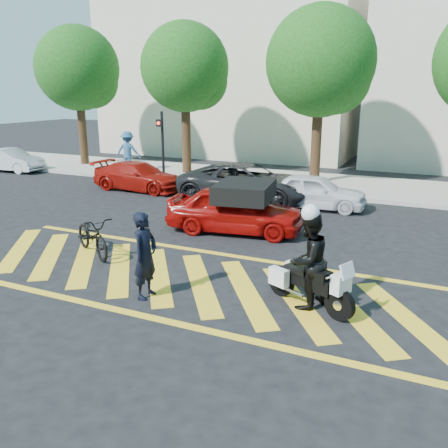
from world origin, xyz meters
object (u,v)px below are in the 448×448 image
at_px(officer_bike, 145,255).
at_px(red_convertible, 235,210).
at_px(parked_mid_left, 247,183).
at_px(parked_mid_right, 314,191).
at_px(police_motorcycle, 308,283).
at_px(bicycle, 92,235).
at_px(parked_far_left, 11,160).
at_px(parked_left, 139,176).
at_px(officer_moto, 308,261).

distance_m(officer_bike, red_convertible, 5.04).
relative_size(parked_mid_left, parked_mid_right, 1.42).
xyz_separation_m(officer_bike, police_motorcycle, (3.14, 0.95, -0.40)).
xyz_separation_m(officer_bike, bicycle, (-2.72, 1.60, -0.38)).
xyz_separation_m(officer_bike, parked_mid_left, (-1.39, 8.92, -0.18)).
height_order(parked_far_left, parked_left, parked_left).
relative_size(officer_moto, parked_left, 0.47).
height_order(police_motorcycle, red_convertible, red_convertible).
bearing_deg(police_motorcycle, parked_mid_left, 144.32).
relative_size(officer_bike, parked_left, 0.44).
height_order(bicycle, parked_far_left, parked_far_left).
xyz_separation_m(officer_moto, parked_mid_right, (-1.89, 7.99, -0.34)).
bearing_deg(officer_moto, bicycle, -71.84).
relative_size(bicycle, parked_mid_right, 0.55).
height_order(police_motorcycle, parked_mid_right, parked_mid_right).
bearing_deg(red_convertible, parked_far_left, 62.43).
bearing_deg(parked_left, police_motorcycle, -128.32).
xyz_separation_m(parked_mid_left, parked_mid_right, (2.63, -0.00, -0.10)).
bearing_deg(bicycle, parked_left, 56.80).
height_order(parked_far_left, parked_mid_right, parked_mid_right).
height_order(officer_moto, red_convertible, officer_moto).
bearing_deg(parked_mid_right, parked_left, 85.13).
bearing_deg(officer_bike, parked_far_left, 55.88).
bearing_deg(parked_left, parked_mid_right, -88.51).
xyz_separation_m(parked_far_left, parked_left, (8.78, -1.15, 0.00)).
height_order(officer_bike, bicycle, officer_bike).
distance_m(parked_left, parked_mid_left, 4.97).
distance_m(officer_moto, parked_mid_left, 9.18).
xyz_separation_m(police_motorcycle, parked_far_left, (-18.29, 9.17, 0.09)).
relative_size(parked_far_left, parked_left, 0.88).
relative_size(officer_moto, parked_mid_right, 0.53).
height_order(officer_bike, officer_moto, officer_moto).
xyz_separation_m(officer_moto, red_convertible, (-3.31, 4.09, -0.27)).
xyz_separation_m(parked_far_left, parked_mid_left, (13.75, -1.20, 0.13)).
bearing_deg(parked_far_left, officer_moto, -119.97).
bearing_deg(officer_moto, parked_left, -105.57).
xyz_separation_m(parked_left, parked_mid_right, (7.59, -0.04, 0.03)).
xyz_separation_m(bicycle, parked_mid_left, (1.32, 7.32, 0.20)).
height_order(officer_moto, parked_far_left, officer_moto).
bearing_deg(officer_moto, parked_mid_left, -125.82).
bearing_deg(officer_bike, bicycle, 59.08).
distance_m(police_motorcycle, red_convertible, 5.27).
bearing_deg(officer_bike, officer_moto, -73.68).
distance_m(red_convertible, parked_far_left, 15.80).
bearing_deg(officer_bike, parked_mid_left, 8.51).
bearing_deg(parked_left, parked_far_left, 84.34).
bearing_deg(police_motorcycle, parked_far_left, 178.04).
distance_m(red_convertible, parked_mid_right, 4.14).
distance_m(officer_moto, red_convertible, 5.27).
bearing_deg(officer_moto, police_motorcycle, 154.11).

